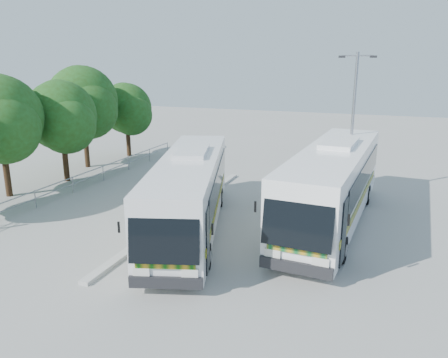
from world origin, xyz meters
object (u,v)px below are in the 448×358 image
at_px(tree_far_d, 83,101).
at_px(tree_far_e, 127,109).
at_px(coach_adjacent, 333,183).
at_px(lamppost, 353,120).
at_px(coach_main, 190,191).
at_px(tree_far_b, 0,118).
at_px(tree_far_c, 62,116).

distance_m(tree_far_d, tree_far_e, 4.65).
bearing_deg(coach_adjacent, lamppost, 89.11).
bearing_deg(coach_main, lamppost, 33.44).
height_order(tree_far_d, coach_main, tree_far_d).
height_order(coach_main, lamppost, lamppost).
bearing_deg(lamppost, coach_adjacent, -104.41).
relative_size(tree_far_e, lamppost, 0.73).
distance_m(tree_far_b, tree_far_d, 7.61).
bearing_deg(tree_far_c, tree_far_d, 107.83).
bearing_deg(tree_far_d, lamppost, -2.82).
distance_m(tree_far_b, lamppost, 19.56).
bearing_deg(lamppost, tree_far_b, -170.02).
height_order(tree_far_b, tree_far_d, tree_far_d).
bearing_deg(tree_far_b, tree_far_d, 92.23).
relative_size(tree_far_b, coach_main, 0.56).
height_order(tree_far_c, lamppost, lamppost).
bearing_deg(coach_main, tree_far_e, 114.18).
height_order(tree_far_d, lamppost, lamppost).
relative_size(coach_main, coach_adjacent, 0.94).
distance_m(tree_far_c, tree_far_e, 8.22).
bearing_deg(tree_far_d, tree_far_b, -87.77).
bearing_deg(coach_adjacent, tree_far_e, 154.00).
height_order(tree_far_b, tree_far_c, tree_far_b).
bearing_deg(coach_adjacent, tree_far_b, -169.79).
relative_size(tree_far_c, lamppost, 0.80).
bearing_deg(tree_far_e, tree_far_b, -91.83).
bearing_deg(lamppost, tree_far_c, 179.04).
distance_m(tree_far_b, coach_adjacent, 18.33).
distance_m(tree_far_c, coach_adjacent, 17.37).
bearing_deg(coach_main, tree_far_b, 157.61).
bearing_deg(tree_far_c, coach_main, -24.11).
height_order(tree_far_c, tree_far_e, tree_far_c).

